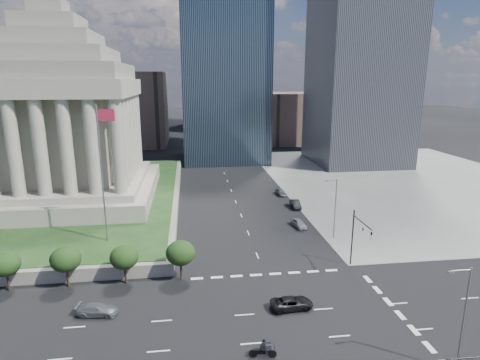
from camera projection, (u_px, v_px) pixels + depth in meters
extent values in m
plane|color=black|center=(217.00, 156.00, 136.02)|extent=(500.00, 500.00, 0.00)
cube|color=slate|center=(407.00, 180.00, 103.24)|extent=(68.00, 90.00, 0.03)
cube|color=slate|center=(16.00, 202.00, 82.12)|extent=(66.00, 70.00, 1.80)
cube|color=#193415|center=(16.00, 197.00, 81.89)|extent=(64.00, 68.00, 0.10)
cylinder|color=slate|center=(102.00, 175.00, 57.28)|extent=(0.24, 0.24, 20.00)
cube|color=maroon|center=(106.00, 115.00, 55.37)|extent=(2.40, 0.05, 1.60)
cube|color=black|center=(224.00, 64.00, 124.17)|extent=(26.00, 26.00, 60.00)
cube|color=brown|center=(289.00, 117.00, 166.43)|extent=(20.00, 30.00, 20.00)
cube|color=brown|center=(135.00, 109.00, 157.77)|extent=(24.00, 30.00, 28.00)
cylinder|color=black|center=(352.00, 237.00, 55.30)|extent=(0.18, 0.18, 8.00)
cylinder|color=black|center=(362.00, 222.00, 51.88)|extent=(0.14, 5.50, 0.14)
cube|color=black|center=(371.00, 236.00, 49.43)|extent=(0.30, 0.30, 1.10)
cylinder|color=slate|center=(463.00, 321.00, 34.50)|extent=(0.16, 0.16, 10.00)
cylinder|color=slate|center=(461.00, 270.00, 33.22)|extent=(1.80, 0.12, 0.12)
cube|color=slate|center=(451.00, 272.00, 33.13)|extent=(0.50, 0.22, 0.14)
cylinder|color=slate|center=(335.00, 209.00, 64.32)|extent=(0.16, 0.16, 10.00)
cylinder|color=slate|center=(331.00, 180.00, 63.05)|extent=(1.80, 0.12, 0.12)
cube|color=slate|center=(326.00, 181.00, 62.96)|extent=(0.50, 0.22, 0.14)
imported|color=black|center=(292.00, 303.00, 45.20)|extent=(5.02, 2.61, 1.35)
imported|color=#5B5F63|center=(97.00, 310.00, 43.94)|extent=(2.40, 4.67, 1.30)
imported|color=gray|center=(299.00, 223.00, 70.26)|extent=(4.34, 2.28, 1.41)
imported|color=black|center=(295.00, 204.00, 80.92)|extent=(1.78, 4.64, 1.51)
imported|color=slate|center=(281.00, 192.00, 89.77)|extent=(4.24, 2.05, 1.40)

